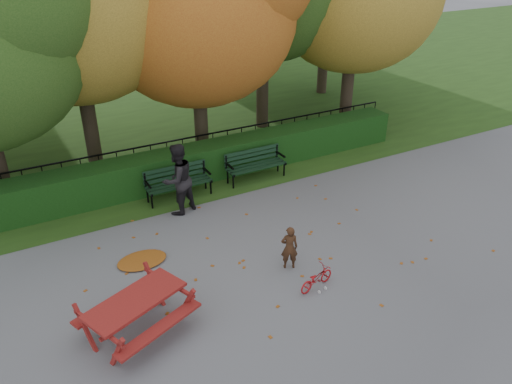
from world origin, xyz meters
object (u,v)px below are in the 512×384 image
bench_right (255,162)px  bicycle (316,278)px  child (289,247)px  bench_left (178,180)px  picnic_table (136,307)px  adult (178,179)px

bench_right → bicycle: bench_right is taller
child → bicycle: child is taller
bench_right → bicycle: 5.28m
child → bicycle: size_ratio=1.16×
bench_left → picnic_table: 5.25m
picnic_table → bicycle: bearing=-29.9°
child → bicycle: 0.92m
picnic_table → adult: 4.44m
bench_left → adult: (-0.27, -0.80, 0.43)m
adult → child: bearing=88.5°
bench_left → child: bearing=-77.5°
picnic_table → bicycle: size_ratio=2.50×
bench_right → adult: bearing=-163.3°
bench_left → bench_right: size_ratio=1.00×
bench_right → picnic_table: 6.75m
child → adult: adult is taller
picnic_table → child: bearing=-16.0°
bench_left → adult: size_ratio=0.95×
adult → bench_right: bearing=175.9°
picnic_table → adult: adult is taller
bench_right → adult: adult is taller
bench_left → picnic_table: bearing=-118.9°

